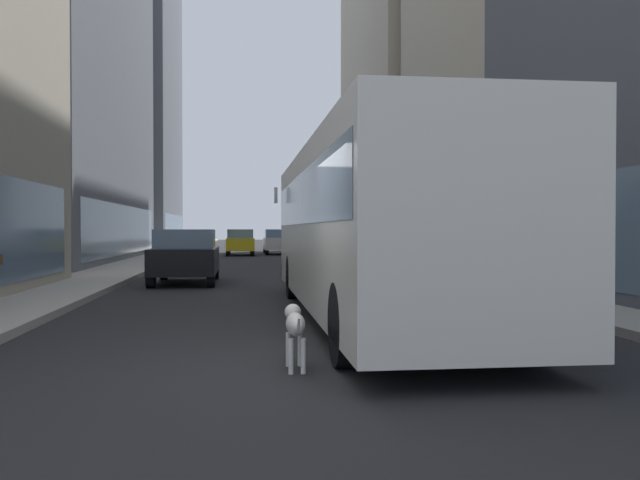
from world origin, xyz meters
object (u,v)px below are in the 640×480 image
car_yellow_taxi (240,242)px  dalmatian_dog (295,325)px  car_black_suv (186,256)px  car_white_van (277,242)px  car_blue_hatchback (329,247)px  transit_bus (370,221)px

car_yellow_taxi → dalmatian_dog: (0.67, -33.57, -0.31)m
car_black_suv → dalmatian_dog: 12.52m
car_yellow_taxi → car_white_van: 2.74m
car_black_suv → car_yellow_taxi: (1.60, 21.26, -0.00)m
car_blue_hatchback → dalmatian_dog: 22.04m
car_white_van → car_yellow_taxi: bearing=-151.3°
car_yellow_taxi → dalmatian_dog: bearing=-88.8°
car_blue_hatchback → car_yellow_taxi: 12.45m
car_white_van → car_black_suv: bearing=-100.0°
transit_bus → car_yellow_taxi: transit_bus is taller
car_black_suv → car_blue_hatchback: bearing=59.4°
car_yellow_taxi → dalmatian_dog: size_ratio=4.37×
car_black_suv → dalmatian_dog: (2.27, -12.31, -0.31)m
car_black_suv → car_blue_hatchback: same height
transit_bus → car_yellow_taxi: (-2.40, 29.40, -0.96)m
transit_bus → car_black_suv: (-4.00, 8.13, -0.96)m
transit_bus → car_yellow_taxi: bearing=94.7°
car_blue_hatchback → transit_bus: bearing=-95.2°
car_black_suv → car_white_van: (4.00, 22.58, -0.00)m
transit_bus → car_white_van: bearing=90.0°
car_black_suv → car_yellow_taxi: same height
car_black_suv → car_blue_hatchback: size_ratio=0.83×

